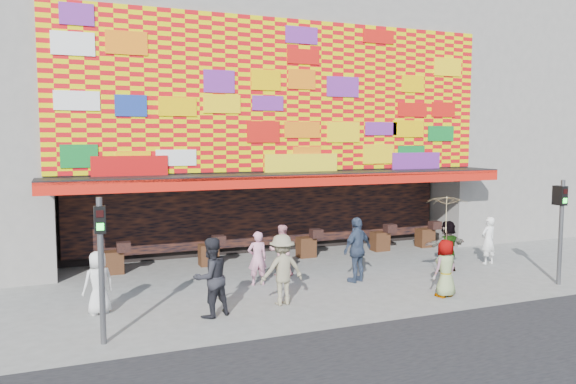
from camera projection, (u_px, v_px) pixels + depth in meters
name	position (u px, v px, depth m)	size (l,w,h in m)	color
ground	(341.00, 293.00, 15.11)	(90.00, 90.00, 0.00)	slate
shop_building	(247.00, 111.00, 22.16)	(15.20, 9.40, 10.00)	gray
neighbor_right	(507.00, 100.00, 26.77)	(11.00, 8.00, 12.00)	gray
signal_left	(101.00, 254.00, 11.24)	(0.22, 0.20, 3.00)	#59595B
signal_right	(561.00, 220.00, 15.86)	(0.22, 0.20, 3.00)	#59595B
ped_a	(98.00, 283.00, 13.29)	(0.74, 0.48, 1.51)	silver
ped_b	(257.00, 258.00, 15.91)	(0.56, 0.37, 1.54)	pink
ped_c	(211.00, 277.00, 13.06)	(0.91, 0.71, 1.87)	black
ped_d	(282.00, 270.00, 14.04)	(1.15, 0.66, 1.78)	gray
ped_e	(357.00, 250.00, 16.26)	(1.11, 0.46, 1.90)	#33415A
ped_f	(448.00, 246.00, 17.56)	(1.49, 0.48, 1.61)	gray
ped_g	(446.00, 268.00, 14.74)	(0.74, 0.48, 1.52)	gray
ped_h	(488.00, 240.00, 18.58)	(0.58, 0.38, 1.58)	white
ped_i	(281.00, 250.00, 17.01)	(0.76, 0.59, 1.56)	pink
parasol	(447.00, 214.00, 14.60)	(1.09, 1.11, 1.94)	beige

